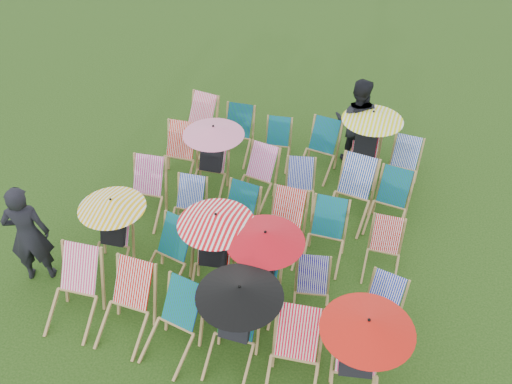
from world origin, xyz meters
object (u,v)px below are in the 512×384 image
(deckchair_0, at_px, (73,292))
(person_rear, at_px, (357,122))
(person_left, at_px, (28,234))
(deckchair_5, at_px, (359,360))
(deckchair_29, at_px, (403,166))

(deckchair_0, bearing_deg, person_rear, 55.24)
(person_left, bearing_deg, deckchair_5, 148.29)
(person_left, distance_m, person_rear, 6.09)
(deckchair_5, bearing_deg, deckchair_0, 169.52)
(deckchair_0, distance_m, person_rear, 5.92)
(deckchair_5, xyz_separation_m, person_rear, (-0.98, 5.05, 0.17))
(deckchair_0, xyz_separation_m, deckchair_5, (4.01, 0.02, 0.20))
(deckchair_5, height_order, deckchair_29, deckchair_5)
(deckchair_29, relative_size, person_left, 0.50)
(deckchair_0, bearing_deg, deckchair_5, -3.54)
(deckchair_29, xyz_separation_m, person_left, (-5.02, -4.03, 0.44))
(deckchair_29, bearing_deg, person_left, -136.96)
(deckchair_5, bearing_deg, deckchair_29, 79.08)
(deckchair_29, bearing_deg, person_rear, 156.10)
(deckchair_29, height_order, person_left, person_left)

